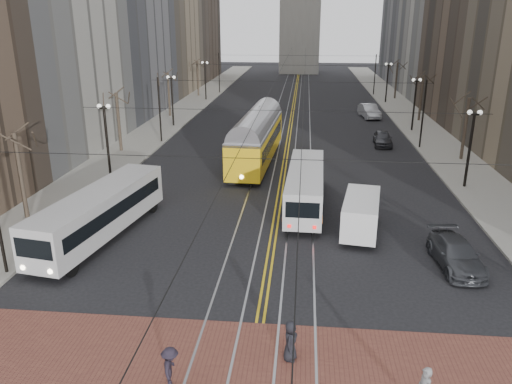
% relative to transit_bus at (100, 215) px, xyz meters
% --- Properties ---
extents(ground, '(260.00, 260.00, 0.00)m').
position_rel_transit_bus_xyz_m(ground, '(9.87, -6.74, -1.41)').
color(ground, black).
rests_on(ground, ground).
extents(sidewalk_left, '(5.00, 140.00, 0.15)m').
position_rel_transit_bus_xyz_m(sidewalk_left, '(-5.13, 38.26, -1.34)').
color(sidewalk_left, gray).
rests_on(sidewalk_left, ground).
extents(sidewalk_right, '(5.00, 140.00, 0.15)m').
position_rel_transit_bus_xyz_m(sidewalk_right, '(24.87, 38.26, -1.34)').
color(sidewalk_right, gray).
rests_on(sidewalk_right, ground).
extents(crosswalk_band, '(25.00, 6.00, 0.01)m').
position_rel_transit_bus_xyz_m(crosswalk_band, '(9.87, -10.74, -1.41)').
color(crosswalk_band, brown).
rests_on(crosswalk_band, ground).
extents(streetcar_rails, '(4.80, 130.00, 0.02)m').
position_rel_transit_bus_xyz_m(streetcar_rails, '(9.87, 38.26, -1.41)').
color(streetcar_rails, gray).
rests_on(streetcar_rails, ground).
extents(centre_lines, '(0.42, 130.00, 0.01)m').
position_rel_transit_bus_xyz_m(centre_lines, '(9.87, 38.26, -1.40)').
color(centre_lines, gold).
rests_on(centre_lines, ground).
extents(lamp_posts, '(27.60, 57.20, 5.60)m').
position_rel_transit_bus_xyz_m(lamp_posts, '(9.87, 22.01, 1.39)').
color(lamp_posts, black).
rests_on(lamp_posts, ground).
extents(street_trees, '(31.68, 53.28, 5.60)m').
position_rel_transit_bus_xyz_m(street_trees, '(9.87, 28.51, 1.39)').
color(street_trees, '#382D23').
rests_on(street_trees, ground).
extents(trolley_wires, '(25.96, 120.00, 6.60)m').
position_rel_transit_bus_xyz_m(trolley_wires, '(9.87, 28.10, 2.36)').
color(trolley_wires, black).
rests_on(trolley_wires, ground).
extents(transit_bus, '(4.20, 11.54, 2.83)m').
position_rel_transit_bus_xyz_m(transit_bus, '(0.00, 0.00, 0.00)').
color(transit_bus, '#BCBCBC').
rests_on(transit_bus, ground).
extents(streetcar, '(3.63, 15.16, 3.54)m').
position_rel_transit_bus_xyz_m(streetcar, '(7.37, 17.09, 0.36)').
color(streetcar, yellow).
rests_on(streetcar, ground).
extents(rear_bus, '(2.57, 10.42, 2.70)m').
position_rel_transit_bus_xyz_m(rear_bus, '(11.67, 6.02, -0.06)').
color(rear_bus, silver).
rests_on(rear_bus, ground).
extents(cargo_van, '(2.72, 5.31, 2.24)m').
position_rel_transit_bus_xyz_m(cargo_van, '(14.92, 2.01, -0.29)').
color(cargo_van, white).
rests_on(cargo_van, ground).
extents(sedan_grey, '(1.89, 4.28, 1.43)m').
position_rel_transit_bus_xyz_m(sedan_grey, '(19.33, 24.26, -0.70)').
color(sedan_grey, '#38393E').
rests_on(sedan_grey, ground).
extents(sedan_silver, '(2.61, 5.40, 1.71)m').
position_rel_transit_bus_xyz_m(sedan_silver, '(19.71, 39.15, -0.56)').
color(sedan_silver, '#B2B4BA').
rests_on(sedan_silver, ground).
extents(sedan_parked, '(2.30, 4.93, 1.39)m').
position_rel_transit_bus_xyz_m(sedan_parked, '(19.37, -1.69, -0.72)').
color(sedan_parked, '#383A3F').
rests_on(sedan_parked, ground).
extents(pedestrian_a, '(0.65, 0.86, 1.61)m').
position_rel_transit_bus_xyz_m(pedestrian_a, '(11.20, -9.93, -0.60)').
color(pedestrian_a, black).
rests_on(pedestrian_a, crosswalk_band).
extents(pedestrian_d, '(0.76, 1.13, 1.62)m').
position_rel_transit_bus_xyz_m(pedestrian_d, '(7.19, -11.88, -0.59)').
color(pedestrian_d, black).
rests_on(pedestrian_d, crosswalk_band).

